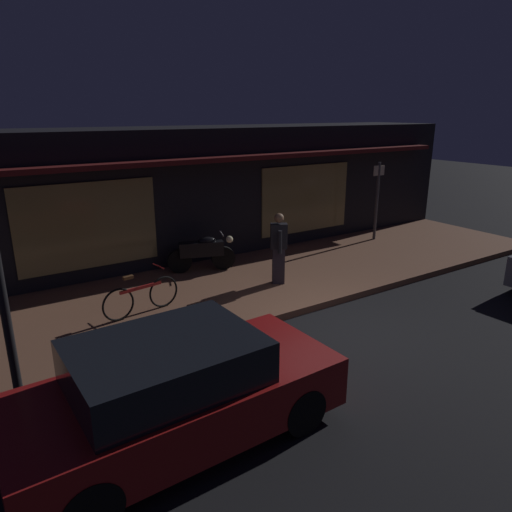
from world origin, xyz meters
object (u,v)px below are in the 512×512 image
motorcycle (203,252)px  parked_car_near (176,391)px  bicycle_parked (141,297)px  sign_post (377,196)px  person_bystander (279,247)px

motorcycle → parked_car_near: bearing=-120.0°
motorcycle → bicycle_parked: (-2.21, -1.68, -0.14)m
parked_car_near → sign_post: bearing=29.8°
bicycle_parked → person_bystander: 3.33m
bicycle_parked → sign_post: size_ratio=0.69×
motorcycle → person_bystander: size_ratio=0.99×
bicycle_parked → parked_car_near: 3.80m
motorcycle → sign_post: (5.93, -0.19, 0.86)m
motorcycle → sign_post: size_ratio=0.69×
motorcycle → person_bystander: 2.09m
sign_post → parked_car_near: 10.44m
motorcycle → parked_car_near: parked_car_near is taller
person_bystander → parked_car_near: bearing=-139.1°
person_bystander → bicycle_parked: bearing=178.8°
person_bystander → parked_car_near: person_bystander is taller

